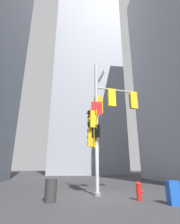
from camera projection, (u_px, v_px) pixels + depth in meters
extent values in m
plane|color=#38383A|center=(97.00, 196.00, 8.59)|extent=(120.00, 120.00, 0.00)
cube|color=#9399A3|center=(86.00, 69.00, 42.68)|extent=(14.39, 14.39, 49.67)
cylinder|color=#B2B2B5|center=(97.00, 123.00, 9.78)|extent=(0.19, 0.19, 7.71)
cylinder|color=gray|center=(97.00, 194.00, 8.61)|extent=(0.35, 0.35, 0.16)
cylinder|color=#B2B2B5|center=(117.00, 90.00, 10.84)|extent=(2.74, 0.60, 0.11)
cylinder|color=#B2B2B5|center=(91.00, 110.00, 10.88)|extent=(0.51, 1.70, 0.11)
cube|color=yellow|center=(112.00, 97.00, 10.37)|extent=(0.48, 0.12, 1.14)
cube|color=yellow|center=(111.00, 98.00, 10.54)|extent=(0.40, 0.40, 1.00)
cylinder|color=red|center=(109.00, 94.00, 10.83)|extent=(0.21, 0.09, 0.20)
cube|color=black|center=(109.00, 93.00, 10.88)|extent=(0.23, 0.11, 0.02)
cylinder|color=#3C2C06|center=(110.00, 99.00, 10.73)|extent=(0.21, 0.09, 0.20)
cube|color=black|center=(110.00, 98.00, 10.77)|extent=(0.23, 0.11, 0.02)
cylinder|color=#06311C|center=(110.00, 105.00, 10.62)|extent=(0.21, 0.09, 0.20)
cube|color=black|center=(110.00, 103.00, 10.66)|extent=(0.23, 0.11, 0.02)
cube|color=gold|center=(134.00, 100.00, 10.78)|extent=(0.48, 0.12, 1.14)
cube|color=gold|center=(133.00, 101.00, 10.95)|extent=(0.40, 0.40, 1.00)
cylinder|color=red|center=(131.00, 97.00, 11.24)|extent=(0.21, 0.09, 0.20)
cube|color=black|center=(130.00, 95.00, 11.28)|extent=(0.23, 0.11, 0.02)
cylinder|color=#3C2C06|center=(131.00, 102.00, 11.13)|extent=(0.21, 0.09, 0.20)
cube|color=black|center=(131.00, 100.00, 11.18)|extent=(0.23, 0.11, 0.02)
cylinder|color=#06311C|center=(131.00, 107.00, 11.02)|extent=(0.21, 0.09, 0.20)
cube|color=black|center=(131.00, 105.00, 11.07)|extent=(0.23, 0.11, 0.02)
cube|color=gold|center=(94.00, 119.00, 10.76)|extent=(0.14, 0.47, 1.14)
cube|color=gold|center=(91.00, 118.00, 10.70)|extent=(0.41, 0.41, 1.00)
cylinder|color=#360605|center=(88.00, 113.00, 10.74)|extent=(0.11, 0.21, 0.20)
cube|color=black|center=(88.00, 111.00, 10.78)|extent=(0.12, 0.23, 0.02)
cylinder|color=yellow|center=(88.00, 118.00, 10.63)|extent=(0.11, 0.21, 0.20)
cube|color=black|center=(88.00, 116.00, 10.67)|extent=(0.12, 0.23, 0.02)
cylinder|color=#06311C|center=(88.00, 124.00, 10.52)|extent=(0.11, 0.21, 0.20)
cube|color=black|center=(88.00, 122.00, 10.56)|extent=(0.12, 0.23, 0.02)
cube|color=gold|center=(95.00, 138.00, 9.53)|extent=(0.19, 0.46, 1.14)
cube|color=gold|center=(92.00, 138.00, 9.58)|extent=(0.43, 0.43, 1.00)
cylinder|color=#360605|center=(88.00, 132.00, 9.73)|extent=(0.12, 0.21, 0.20)
cube|color=black|center=(88.00, 130.00, 9.77)|extent=(0.14, 0.23, 0.02)
cylinder|color=#3C2C06|center=(88.00, 138.00, 9.62)|extent=(0.12, 0.21, 0.20)
cube|color=black|center=(88.00, 136.00, 9.66)|extent=(0.14, 0.23, 0.02)
cylinder|color=#19C672|center=(88.00, 144.00, 9.51)|extent=(0.12, 0.21, 0.20)
cube|color=black|center=(88.00, 142.00, 9.55)|extent=(0.14, 0.23, 0.02)
cube|color=yellow|center=(97.00, 104.00, 10.22)|extent=(0.37, 0.35, 1.14)
cube|color=yellow|center=(99.00, 105.00, 10.36)|extent=(0.48, 0.48, 1.00)
cylinder|color=#360605|center=(101.00, 101.00, 10.62)|extent=(0.19, 0.18, 0.20)
cube|color=black|center=(101.00, 99.00, 10.66)|extent=(0.21, 0.20, 0.02)
cylinder|color=yellow|center=(101.00, 106.00, 10.51)|extent=(0.19, 0.18, 0.20)
cube|color=black|center=(101.00, 104.00, 10.55)|extent=(0.21, 0.20, 0.02)
cylinder|color=#06311C|center=(101.00, 111.00, 10.40)|extent=(0.19, 0.18, 0.20)
cube|color=black|center=(101.00, 110.00, 10.44)|extent=(0.21, 0.20, 0.02)
cube|color=black|center=(96.00, 138.00, 9.61)|extent=(0.48, 0.04, 1.14)
cube|color=black|center=(96.00, 139.00, 9.79)|extent=(0.34, 0.34, 1.00)
cylinder|color=#360605|center=(96.00, 133.00, 10.09)|extent=(0.20, 0.06, 0.20)
cube|color=black|center=(96.00, 131.00, 10.13)|extent=(0.22, 0.07, 0.02)
cylinder|color=yellow|center=(96.00, 139.00, 9.98)|extent=(0.20, 0.06, 0.20)
cube|color=black|center=(96.00, 137.00, 10.02)|extent=(0.22, 0.07, 0.02)
cylinder|color=#06311C|center=(96.00, 145.00, 9.87)|extent=(0.20, 0.06, 0.20)
cube|color=black|center=(96.00, 143.00, 9.91)|extent=(0.22, 0.07, 0.02)
cube|color=gold|center=(95.00, 120.00, 9.78)|extent=(0.18, 0.46, 1.14)
cube|color=gold|center=(92.00, 119.00, 9.71)|extent=(0.43, 0.43, 1.00)
cylinder|color=#360605|center=(89.00, 113.00, 9.74)|extent=(0.12, 0.21, 0.20)
cube|color=black|center=(89.00, 111.00, 9.77)|extent=(0.14, 0.23, 0.02)
cylinder|color=yellow|center=(89.00, 119.00, 9.63)|extent=(0.12, 0.21, 0.20)
cube|color=black|center=(89.00, 117.00, 9.66)|extent=(0.14, 0.23, 0.02)
cylinder|color=#06311C|center=(89.00, 125.00, 9.52)|extent=(0.12, 0.21, 0.20)
cube|color=black|center=(89.00, 123.00, 9.55)|extent=(0.14, 0.23, 0.02)
cube|color=white|center=(101.00, 76.00, 10.79)|extent=(0.16, 1.42, 0.28)
cube|color=#19479E|center=(101.00, 76.00, 10.79)|extent=(0.15, 1.38, 0.24)
cube|color=red|center=(97.00, 108.00, 9.82)|extent=(0.64, 0.06, 0.80)
cube|color=white|center=(97.00, 108.00, 9.82)|extent=(0.60, 0.06, 0.76)
cube|color=black|center=(95.00, 131.00, 9.43)|extent=(0.50, 0.35, 0.72)
cube|color=white|center=(95.00, 131.00, 9.43)|extent=(0.47, 0.33, 0.68)
cylinder|color=red|center=(139.00, 193.00, 7.53)|extent=(0.22, 0.22, 0.61)
sphere|color=red|center=(138.00, 184.00, 7.64)|extent=(0.23, 0.23, 0.23)
cylinder|color=red|center=(142.00, 192.00, 7.55)|extent=(0.10, 0.09, 0.09)
cube|color=#194CB2|center=(173.00, 193.00, 6.68)|extent=(0.44, 0.36, 0.89)
cube|color=black|center=(178.00, 188.00, 6.76)|extent=(0.01, 0.29, 0.32)
cylinder|color=#2D2D2D|center=(51.00, 190.00, 7.25)|extent=(0.51, 0.51, 0.93)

